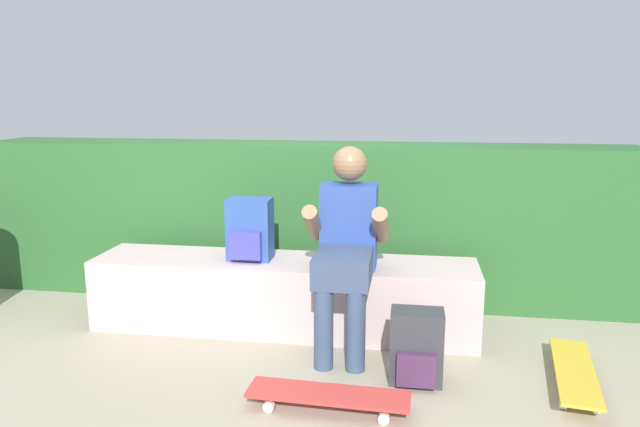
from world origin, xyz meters
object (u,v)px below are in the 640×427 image
at_px(person_skater, 346,242).
at_px(backpack_on_ground, 416,348).
at_px(skateboard_near_person, 328,395).
at_px(skateboard_beside_bench, 575,372).
at_px(bench_main, 284,294).
at_px(backpack_on_bench, 250,230).

xyz_separation_m(person_skater, backpack_on_ground, (0.42, -0.40, -0.47)).
distance_m(skateboard_near_person, backpack_on_ground, 0.57).
xyz_separation_m(skateboard_near_person, skateboard_beside_bench, (1.26, 0.45, 0.00)).
height_order(bench_main, skateboard_beside_bench, bench_main).
height_order(bench_main, person_skater, person_skater).
relative_size(person_skater, skateboard_beside_bench, 1.48).
bearing_deg(backpack_on_ground, backpack_on_bench, 150.17).
xyz_separation_m(bench_main, backpack_on_bench, (-0.22, -0.01, 0.43)).
relative_size(bench_main, skateboard_beside_bench, 3.03).
relative_size(person_skater, skateboard_near_person, 1.50).
relative_size(skateboard_near_person, backpack_on_ground, 2.02).
bearing_deg(bench_main, skateboard_beside_bench, -17.42).
height_order(skateboard_beside_bench, backpack_on_bench, backpack_on_bench).
bearing_deg(backpack_on_bench, skateboard_beside_bench, -15.28).
height_order(skateboard_near_person, skateboard_beside_bench, same).
bearing_deg(bench_main, backpack_on_bench, -177.51).
height_order(person_skater, skateboard_beside_bench, person_skater).
distance_m(backpack_on_bench, backpack_on_ground, 1.32).
xyz_separation_m(bench_main, skateboard_beside_bench, (1.69, -0.53, -0.16)).
height_order(skateboard_near_person, backpack_on_ground, backpack_on_ground).
relative_size(bench_main, backpack_on_bench, 6.22).
distance_m(skateboard_near_person, backpack_on_bench, 1.31).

